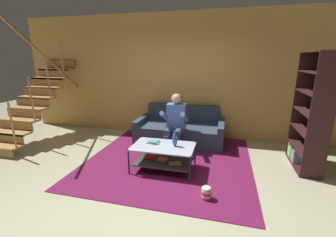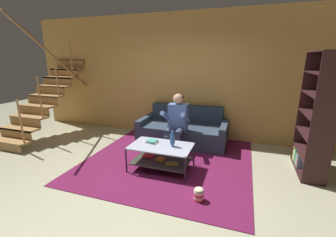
# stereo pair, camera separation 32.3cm
# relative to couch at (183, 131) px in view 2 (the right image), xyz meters

# --- Properties ---
(ground) EXTENTS (16.80, 16.80, 0.00)m
(ground) POSITION_rel_couch_xyz_m (-0.06, -1.94, -0.27)
(ground) COLOR #AEAC8C
(back_partition) EXTENTS (8.40, 0.12, 2.90)m
(back_partition) POSITION_rel_couch_xyz_m (-0.06, 0.52, 1.18)
(back_partition) COLOR tan
(back_partition) RESTS_ON ground
(staircase_run) EXTENTS (0.90, 2.39, 2.73)m
(staircase_run) POSITION_rel_couch_xyz_m (-3.32, -0.58, 0.76)
(staircase_run) COLOR #B08048
(staircase_run) RESTS_ON ground
(couch) EXTENTS (1.96, 0.93, 0.81)m
(couch) POSITION_rel_couch_xyz_m (0.00, 0.00, 0.00)
(couch) COLOR #2D3B4B
(couch) RESTS_ON ground
(person_seated_center) EXTENTS (0.50, 0.58, 1.19)m
(person_seated_center) POSITION_rel_couch_xyz_m (-0.00, -0.54, 0.37)
(person_seated_center) COLOR #37435E
(person_seated_center) RESTS_ON ground
(coffee_table) EXTENTS (1.05, 0.64, 0.44)m
(coffee_table) POSITION_rel_couch_xyz_m (-0.02, -1.40, 0.02)
(coffee_table) COLOR #ABB5C8
(coffee_table) RESTS_ON ground
(area_rug) EXTENTS (3.00, 3.35, 0.01)m
(area_rug) POSITION_rel_couch_xyz_m (-0.01, -0.83, -0.27)
(area_rug) COLOR #62163E
(area_rug) RESTS_ON ground
(vase) EXTENTS (0.09, 0.09, 0.28)m
(vase) POSITION_rel_couch_xyz_m (0.18, -1.36, 0.30)
(vase) COLOR #2C5196
(vase) RESTS_ON coffee_table
(book_stack) EXTENTS (0.23, 0.19, 0.04)m
(book_stack) POSITION_rel_couch_xyz_m (-0.22, -1.32, 0.19)
(book_stack) COLOR silver
(book_stack) RESTS_ON coffee_table
(bookshelf) EXTENTS (0.35, 0.96, 1.99)m
(bookshelf) POSITION_rel_couch_xyz_m (2.42, -0.62, 0.58)
(bookshelf) COLOR #351A1B
(bookshelf) RESTS_ON ground
(popcorn_tub) EXTENTS (0.14, 0.14, 0.19)m
(popcorn_tub) POSITION_rel_couch_xyz_m (0.79, -2.09, -0.17)
(popcorn_tub) COLOR red
(popcorn_tub) RESTS_ON ground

